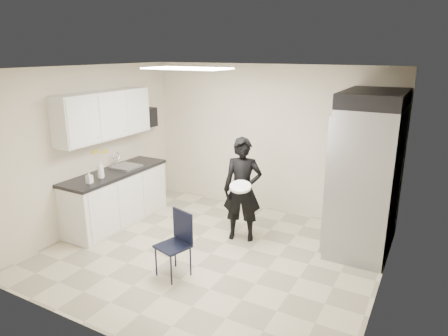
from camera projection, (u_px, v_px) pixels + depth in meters
The scene contains 21 objects.
floor at pixel (211, 254), 5.75m from camera, with size 4.50×4.50×0.00m, color #B9B091.
ceiling at pixel (209, 68), 5.01m from camera, with size 4.50×4.50×0.00m, color silver.
back_wall at pixel (268, 139), 7.06m from camera, with size 4.50×4.50×0.00m, color beige.
left_wall at pixel (90, 148), 6.42m from camera, with size 4.00×4.00×0.00m, color beige.
right_wall at pixel (388, 195), 4.35m from camera, with size 4.00×4.00×0.00m, color beige.
ceiling_panel at pixel (187, 68), 5.63m from camera, with size 1.20×0.60×0.02m, color white.
lower_counter at pixel (117, 198), 6.69m from camera, with size 0.60×1.90×0.86m, color silver.
countertop at pixel (115, 172), 6.56m from camera, with size 0.64×1.95×0.05m, color black.
sink at pixel (126, 170), 6.77m from camera, with size 0.42×0.40×0.14m, color gray.
faucet at pixel (117, 160), 6.82m from camera, with size 0.02×0.02×0.24m, color silver.
upper_cabinets at pixel (104, 115), 6.36m from camera, with size 0.35×1.80×0.75m, color silver.
towel_dispenser at pixel (148, 117), 7.41m from camera, with size 0.22×0.30×0.35m, color black.
notice_sticker_left at pixel (95, 152), 6.52m from camera, with size 0.00×0.12×0.07m, color yellow.
notice_sticker_right at pixel (104, 152), 6.70m from camera, with size 0.00×0.12×0.07m, color yellow.
commercial_fridge at pixel (366, 179), 5.68m from camera, with size 0.80×1.35×2.10m, color gray.
fridge_compressor at pixel (375, 98), 5.36m from camera, with size 0.80×1.35×0.20m, color black.
folding_chair at pixel (173, 246), 5.08m from camera, with size 0.37×0.37×0.83m, color black.
man_tuxedo at pixel (242, 190), 6.01m from camera, with size 0.58×0.39×1.60m, color black.
bucket_lid at pixel (240, 187), 5.74m from camera, with size 0.31×0.31×0.04m, color silver.
soap_bottle_a at pixel (101, 170), 6.15m from camera, with size 0.11×0.11×0.28m, color white.
soap_bottle_b at pixel (89, 177), 5.93m from camera, with size 0.08×0.08×0.18m, color #B9B8C5.
Camera 1 is at (2.64, -4.44, 2.81)m, focal length 32.00 mm.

